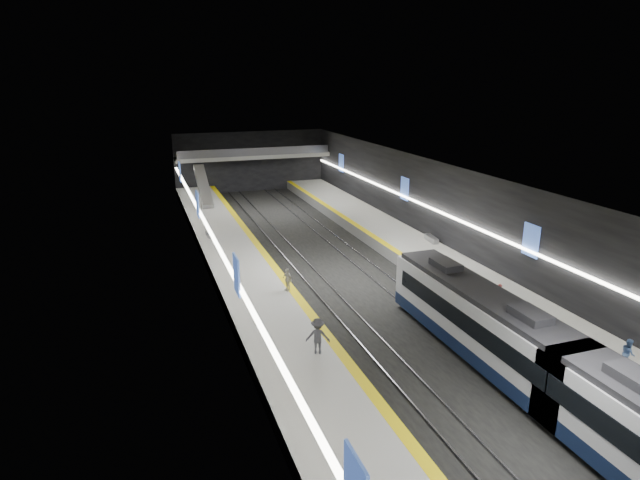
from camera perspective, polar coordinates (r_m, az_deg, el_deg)
name	(u,v)px	position (r m, az deg, el deg)	size (l,w,h in m)	color
ground	(348,280)	(41.35, 2.98, -4.23)	(70.00, 70.00, 0.00)	black
ceiling	(349,177)	(39.15, 3.16, 6.74)	(20.00, 70.00, 0.04)	beige
wall_left	(214,243)	(37.59, -11.21, -0.29)	(0.04, 70.00, 8.00)	black
wall_right	(463,219)	(44.69, 15.04, 2.23)	(0.04, 70.00, 8.00)	black
wall_back	(251,162)	(72.97, -7.41, 8.29)	(20.00, 0.04, 8.00)	black
platform_left	(252,285)	(39.14, -7.29, -4.83)	(5.00, 70.00, 1.00)	slate
tile_surface_left	(252,279)	(38.96, -7.31, -4.14)	(5.00, 70.00, 0.02)	#ABACA6
tactile_strip_left	(281,275)	(39.41, -4.18, -3.76)	(0.60, 70.00, 0.02)	yellow
platform_right	(433,263)	(44.39, 12.01, -2.39)	(5.00, 70.00, 1.00)	slate
tile_surface_right	(434,257)	(44.22, 12.05, -1.77)	(5.00, 70.00, 0.02)	#ABACA6
tactile_strip_right	(410,260)	(43.16, 9.54, -2.08)	(0.60, 70.00, 0.02)	yellow
rails	(348,279)	(41.33, 2.98, -4.15)	(6.52, 70.00, 0.12)	gray
train	(571,382)	(26.59, 25.19, -13.58)	(2.69, 28.35, 3.60)	#0F1C3A
ad_posters	(344,220)	(40.82, 2.55, 2.14)	(19.94, 53.50, 2.20)	#446ACC
cove_light_left	(217,245)	(37.68, -10.89, -0.55)	(0.25, 68.60, 0.12)	white
cove_light_right	(461,221)	(44.63, 14.81, 1.96)	(0.25, 68.60, 0.12)	white
mezzanine_bridge	(254,156)	(70.81, -7.09, 8.89)	(20.00, 3.00, 1.50)	gray
escalator	(203,186)	(63.22, -12.35, 5.67)	(1.20, 8.00, 0.60)	#99999E
bench_left_far	(209,234)	(49.73, -11.77, 0.59)	(0.44, 1.59, 0.39)	#99999E
bench_right_far	(431,239)	(48.18, 11.80, 0.11)	(0.54, 1.94, 0.47)	#99999E
passenger_right_a	(499,296)	(35.69, 18.55, -5.64)	(0.57, 0.37, 1.55)	#A9413F
passenger_right_b	(628,353)	(31.35, 30.01, -10.42)	(0.74, 0.58, 1.53)	#456397
passenger_left_a	(287,280)	(36.41, -3.50, -4.25)	(0.93, 0.39, 1.58)	beige
passenger_left_b	(318,336)	(28.41, -0.24, -10.24)	(1.27, 0.73, 1.97)	#43434B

